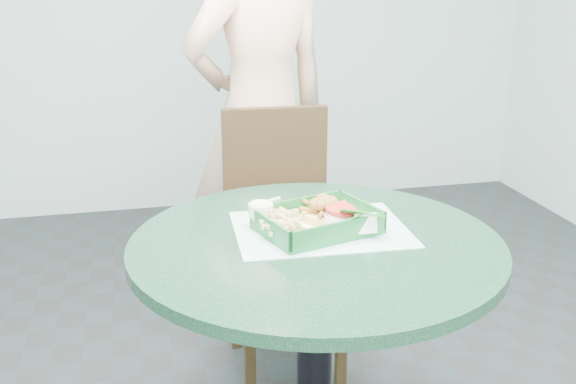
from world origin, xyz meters
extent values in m
cylinder|color=black|center=(0.00, 0.00, 0.38)|extent=(0.09, 0.09, 0.70)
cylinder|color=#344C3C|center=(0.00, 0.00, 0.73)|extent=(0.91, 0.91, 0.03)
cube|color=black|center=(0.07, 0.65, 0.45)|extent=(0.37, 0.37, 0.04)
cube|color=black|center=(0.07, 0.82, 0.70)|extent=(0.37, 0.04, 0.46)
cube|color=black|center=(-0.09, 0.49, 0.21)|extent=(0.04, 0.04, 0.43)
cube|color=black|center=(0.23, 0.49, 0.21)|extent=(0.04, 0.04, 0.43)
cube|color=black|center=(-0.09, 0.81, 0.21)|extent=(0.04, 0.04, 0.43)
cube|color=black|center=(0.23, 0.81, 0.21)|extent=(0.04, 0.04, 0.43)
imported|color=#E3B392|center=(0.06, 1.04, 0.97)|extent=(0.81, 0.66, 1.93)
cube|color=#9AC7C2|center=(0.03, 0.06, 0.75)|extent=(0.44, 0.34, 0.00)
cube|color=#19682D|center=(0.02, 0.05, 0.76)|extent=(0.28, 0.20, 0.01)
cube|color=white|center=(0.02, 0.05, 0.76)|extent=(0.26, 0.19, 0.00)
cube|color=#19682D|center=(0.02, 0.15, 0.78)|extent=(0.28, 0.01, 0.05)
cube|color=#19682D|center=(0.02, -0.05, 0.78)|extent=(0.28, 0.01, 0.05)
cube|color=#19682D|center=(0.15, 0.05, 0.78)|extent=(0.01, 0.20, 0.05)
cube|color=#19682D|center=(-0.12, 0.05, 0.78)|extent=(0.01, 0.20, 0.05)
cylinder|color=#E8B55E|center=(0.06, 0.08, 0.78)|extent=(0.11, 0.11, 0.02)
cylinder|color=white|center=(-0.09, 0.14, 0.80)|extent=(0.06, 0.06, 0.03)
cylinder|color=white|center=(-0.09, 0.14, 0.82)|extent=(0.05, 0.05, 0.00)
cylinder|color=white|center=(0.07, 0.02, 0.78)|extent=(0.09, 0.09, 0.03)
torus|color=silver|center=(0.07, 0.02, 0.80)|extent=(0.08, 0.08, 0.01)
cylinder|color=red|center=(0.07, 0.02, 0.81)|extent=(0.07, 0.07, 0.01)
camera|label=1|loc=(-0.41, -1.45, 1.40)|focal=42.00mm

